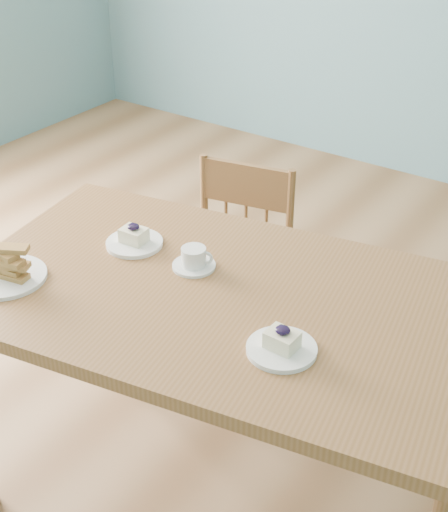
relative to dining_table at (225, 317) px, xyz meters
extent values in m
cube|color=#996D47|center=(-0.35, 0.14, -0.70)|extent=(5.00, 5.00, 0.01)
cube|color=brown|center=(0.00, 0.00, 0.06)|extent=(1.57, 1.07, 0.04)
cylinder|color=brown|center=(-0.71, 0.23, -0.33)|extent=(0.05, 0.05, 0.73)
cube|color=brown|center=(-0.33, 0.51, -0.31)|extent=(0.44, 0.42, 0.04)
cylinder|color=brown|center=(-0.46, 0.33, -0.52)|extent=(0.03, 0.03, 0.37)
cylinder|color=brown|center=(-0.15, 0.39, -0.52)|extent=(0.03, 0.03, 0.37)
cylinder|color=brown|center=(-0.52, 0.63, -0.52)|extent=(0.03, 0.03, 0.37)
cylinder|color=brown|center=(-0.21, 0.69, -0.52)|extent=(0.03, 0.03, 0.37)
cylinder|color=brown|center=(-0.53, 0.63, -0.09)|extent=(0.03, 0.03, 0.42)
cylinder|color=brown|center=(-0.20, 0.70, -0.09)|extent=(0.03, 0.03, 0.42)
cube|color=brown|center=(-0.37, 0.67, 0.03)|extent=(0.32, 0.09, 0.16)
cylinder|color=brown|center=(-0.44, 0.65, -0.17)|extent=(0.01, 0.01, 0.25)
cylinder|color=brown|center=(-0.37, 0.67, -0.17)|extent=(0.01, 0.01, 0.25)
cylinder|color=brown|center=(-0.29, 0.68, -0.17)|extent=(0.01, 0.01, 0.25)
cylinder|color=white|center=(0.25, -0.12, 0.08)|extent=(0.17, 0.17, 0.01)
cube|color=#F3E7BA|center=(0.25, -0.12, 0.11)|extent=(0.08, 0.06, 0.04)
ellipsoid|color=black|center=(0.25, -0.12, 0.14)|extent=(0.04, 0.04, 0.02)
sphere|color=black|center=(0.26, -0.12, 0.14)|extent=(0.01, 0.01, 0.01)
sphere|color=black|center=(0.24, -0.11, 0.14)|extent=(0.01, 0.01, 0.01)
sphere|color=black|center=(0.25, -0.13, 0.14)|extent=(0.01, 0.01, 0.01)
cylinder|color=white|center=(-0.37, 0.06, 0.08)|extent=(0.17, 0.17, 0.01)
cube|color=#F3E7BA|center=(-0.37, 0.06, 0.11)|extent=(0.08, 0.06, 0.04)
ellipsoid|color=black|center=(-0.37, 0.06, 0.14)|extent=(0.04, 0.04, 0.02)
sphere|color=black|center=(-0.36, 0.06, 0.14)|extent=(0.01, 0.01, 0.01)
sphere|color=black|center=(-0.37, 0.06, 0.14)|extent=(0.01, 0.01, 0.01)
sphere|color=black|center=(-0.36, 0.05, 0.14)|extent=(0.01, 0.01, 0.01)
cylinder|color=white|center=(-0.15, 0.06, 0.08)|extent=(0.12, 0.12, 0.01)
cylinder|color=white|center=(-0.15, 0.06, 0.11)|extent=(0.09, 0.09, 0.05)
cylinder|color=brown|center=(-0.15, 0.06, 0.13)|extent=(0.06, 0.06, 0.00)
torus|color=white|center=(-0.11, 0.07, 0.11)|extent=(0.04, 0.02, 0.04)
cylinder|color=white|center=(-0.54, -0.28, 0.08)|extent=(0.22, 0.22, 0.01)
camera|label=1|loc=(0.89, -1.29, 1.16)|focal=50.00mm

